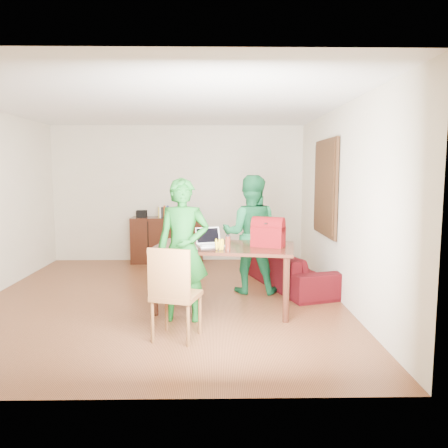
{
  "coord_description": "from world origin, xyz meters",
  "views": [
    {
      "loc": [
        0.77,
        -6.04,
        1.81
      ],
      "look_at": [
        0.87,
        -0.23,
        1.1
      ],
      "focal_mm": 35.0,
      "sensor_mm": 36.0,
      "label": 1
    }
  ],
  "objects_px": {
    "bottle": "(228,242)",
    "person_far": "(250,234)",
    "table": "(224,254)",
    "laptop": "(211,243)",
    "red_bag": "(268,235)",
    "sofa": "(292,269)",
    "person_near": "(183,250)",
    "chair": "(176,312)"
  },
  "relations": [
    {
      "from": "bottle",
      "to": "person_far",
      "type": "bearing_deg",
      "value": 71.68
    },
    {
      "from": "table",
      "to": "laptop",
      "type": "xyz_separation_m",
      "value": [
        -0.17,
        -0.03,
        0.15
      ]
    },
    {
      "from": "table",
      "to": "red_bag",
      "type": "height_order",
      "value": "red_bag"
    },
    {
      "from": "laptop",
      "to": "sofa",
      "type": "distance_m",
      "value": 1.77
    },
    {
      "from": "bottle",
      "to": "laptop",
      "type": "bearing_deg",
      "value": 126.81
    },
    {
      "from": "laptop",
      "to": "sofa",
      "type": "relative_size",
      "value": 0.2
    },
    {
      "from": "person_near",
      "to": "sofa",
      "type": "bearing_deg",
      "value": 45.26
    },
    {
      "from": "table",
      "to": "chair",
      "type": "relative_size",
      "value": 1.9
    },
    {
      "from": "chair",
      "to": "person_near",
      "type": "bearing_deg",
      "value": 103.39
    },
    {
      "from": "person_near",
      "to": "red_bag",
      "type": "xyz_separation_m",
      "value": [
        1.07,
        0.38,
        0.12
      ]
    },
    {
      "from": "person_near",
      "to": "sofa",
      "type": "height_order",
      "value": "person_near"
    },
    {
      "from": "table",
      "to": "person_near",
      "type": "relative_size",
      "value": 1.12
    },
    {
      "from": "chair",
      "to": "bottle",
      "type": "bearing_deg",
      "value": 68.77
    },
    {
      "from": "person_far",
      "to": "red_bag",
      "type": "relative_size",
      "value": 4.29
    },
    {
      "from": "laptop",
      "to": "sofa",
      "type": "xyz_separation_m",
      "value": [
        1.25,
        1.1,
        -0.6
      ]
    },
    {
      "from": "laptop",
      "to": "red_bag",
      "type": "xyz_separation_m",
      "value": [
        0.74,
        -0.03,
        0.11
      ]
    },
    {
      "from": "red_bag",
      "to": "chair",
      "type": "bearing_deg",
      "value": -115.26
    },
    {
      "from": "person_near",
      "to": "bottle",
      "type": "xyz_separation_m",
      "value": [
        0.54,
        0.12,
        0.07
      ]
    },
    {
      "from": "chair",
      "to": "sofa",
      "type": "relative_size",
      "value": 0.53
    },
    {
      "from": "chair",
      "to": "red_bag",
      "type": "bearing_deg",
      "value": 58.62
    },
    {
      "from": "person_far",
      "to": "bottle",
      "type": "distance_m",
      "value": 1.16
    },
    {
      "from": "chair",
      "to": "person_far",
      "type": "distance_m",
      "value": 2.15
    },
    {
      "from": "red_bag",
      "to": "laptop",
      "type": "bearing_deg",
      "value": -159.49
    },
    {
      "from": "table",
      "to": "chair",
      "type": "xyz_separation_m",
      "value": [
        -0.54,
        -1.06,
        -0.43
      ]
    },
    {
      "from": "table",
      "to": "person_far",
      "type": "relative_size",
      "value": 1.11
    },
    {
      "from": "person_near",
      "to": "table",
      "type": "bearing_deg",
      "value": 42.57
    },
    {
      "from": "table",
      "to": "person_far",
      "type": "height_order",
      "value": "person_far"
    },
    {
      "from": "person_near",
      "to": "bottle",
      "type": "height_order",
      "value": "person_near"
    },
    {
      "from": "laptop",
      "to": "red_bag",
      "type": "bearing_deg",
      "value": -19.45
    },
    {
      "from": "sofa",
      "to": "laptop",
      "type": "bearing_deg",
      "value": 114.08
    },
    {
      "from": "laptop",
      "to": "table",
      "type": "bearing_deg",
      "value": -6.5
    },
    {
      "from": "table",
      "to": "sofa",
      "type": "bearing_deg",
      "value": 54.68
    },
    {
      "from": "red_bag",
      "to": "sofa",
      "type": "height_order",
      "value": "red_bag"
    },
    {
      "from": "person_far",
      "to": "sofa",
      "type": "bearing_deg",
      "value": -150.0
    },
    {
      "from": "bottle",
      "to": "red_bag",
      "type": "height_order",
      "value": "red_bag"
    },
    {
      "from": "chair",
      "to": "red_bag",
      "type": "distance_m",
      "value": 1.64
    },
    {
      "from": "laptop",
      "to": "bottle",
      "type": "height_order",
      "value": "laptop"
    },
    {
      "from": "table",
      "to": "chair",
      "type": "distance_m",
      "value": 1.26
    },
    {
      "from": "chair",
      "to": "sofa",
      "type": "distance_m",
      "value": 2.67
    },
    {
      "from": "chair",
      "to": "sofa",
      "type": "bearing_deg",
      "value": 69.31
    },
    {
      "from": "bottle",
      "to": "sofa",
      "type": "bearing_deg",
      "value": 53.08
    },
    {
      "from": "table",
      "to": "sofa",
      "type": "distance_m",
      "value": 1.58
    }
  ]
}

